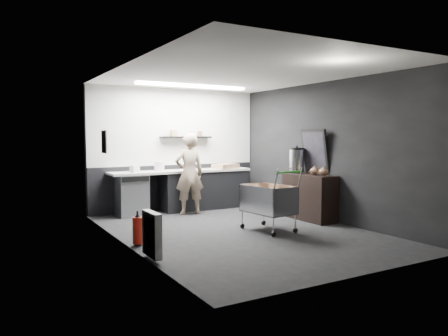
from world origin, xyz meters
TOP-DOWN VIEW (x-y plane):
  - floor at (0.00, 0.00)m, footprint 5.50×5.50m
  - ceiling at (0.00, 0.00)m, footprint 5.50×5.50m
  - wall_back at (0.00, 2.75)m, footprint 5.50×0.00m
  - wall_front at (0.00, -2.75)m, footprint 5.50×0.00m
  - wall_left at (-2.00, 0.00)m, footprint 0.00×5.50m
  - wall_right at (2.00, 0.00)m, footprint 0.00×5.50m
  - kitchen_wall_panel at (0.00, 2.73)m, footprint 3.95×0.02m
  - dado_panel at (0.00, 2.73)m, footprint 3.95×0.02m
  - floating_shelf at (0.20, 2.62)m, footprint 1.20×0.22m
  - wall_clock at (1.40, 2.72)m, footprint 0.20×0.03m
  - poster at (-1.98, 1.30)m, footprint 0.02×0.30m
  - poster_red_band at (-1.98, 1.30)m, footprint 0.02×0.22m
  - radiator at (-1.94, -0.90)m, footprint 0.10×0.50m
  - ceiling_strip at (0.00, 1.85)m, footprint 2.40×0.20m
  - prep_counter at (0.14, 2.42)m, footprint 3.20×0.61m
  - person at (-0.03, 1.97)m, footprint 0.68×0.50m
  - shopping_cart at (0.46, -0.19)m, footprint 0.68×1.03m
  - sideboard at (1.77, 0.27)m, footprint 0.51×1.19m
  - fire_extinguisher at (-1.85, -0.05)m, footprint 0.15×0.15m
  - cardboard_box at (1.08, 2.37)m, footprint 0.60×0.50m
  - pink_tub at (-0.52, 2.42)m, footprint 0.21×0.21m
  - white_container at (-1.08, 2.37)m, footprint 0.20×0.18m

SIDE VIEW (x-z plane):
  - floor at x=0.00m, z-range 0.00..0.00m
  - fire_extinguisher at x=-1.85m, z-range -0.01..0.50m
  - radiator at x=-1.94m, z-range 0.05..0.65m
  - prep_counter at x=0.14m, z-range 0.01..0.91m
  - dado_panel at x=0.00m, z-range 0.00..1.00m
  - shopping_cart at x=0.46m, z-range -0.02..1.05m
  - sideboard at x=1.77m, z-range -0.32..1.46m
  - person at x=-0.03m, z-range 0.00..1.71m
  - cardboard_box at x=1.08m, z-range 0.90..1.01m
  - white_container at x=-1.08m, z-range 0.90..1.05m
  - pink_tub at x=-0.52m, z-range 0.90..1.11m
  - wall_back at x=0.00m, z-range -1.40..4.10m
  - wall_front at x=0.00m, z-range -1.40..4.10m
  - wall_left at x=-2.00m, z-range -1.40..4.10m
  - wall_right at x=2.00m, z-range -1.40..4.10m
  - poster at x=-1.98m, z-range 1.35..1.75m
  - floating_shelf at x=0.20m, z-range 1.60..1.64m
  - poster_red_band at x=-1.98m, z-range 1.57..1.67m
  - kitchen_wall_panel at x=0.00m, z-range 1.00..2.70m
  - wall_clock at x=1.40m, z-range 2.05..2.25m
  - ceiling_strip at x=0.00m, z-range 2.65..2.69m
  - ceiling at x=0.00m, z-range 2.70..2.70m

